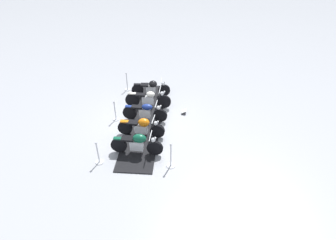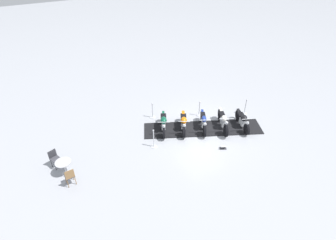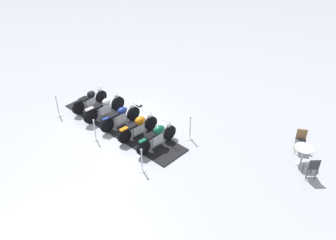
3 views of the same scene
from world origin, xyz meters
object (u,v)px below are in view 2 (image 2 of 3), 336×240
motorcycle_copper (184,123)px  motorcycle_cream (223,121)px  cafe_chair_near_table (54,157)px  cafe_table (64,165)px  motorcycle_navy (203,122)px  cafe_chair_across_table (70,176)px  stanchion_left_rear (245,110)px  stanchion_right_front (154,141)px  motorcycle_black (243,120)px  info_placard (223,148)px  motorcycle_forest (164,123)px  stanchion_left_front (153,113)px  stanchion_left_mid (199,111)px

motorcycle_copper → motorcycle_cream: 2.27m
motorcycle_cream → cafe_chair_near_table: (9.02, -1.31, 0.03)m
motorcycle_cream → cafe_table: bearing=-68.4°
motorcycle_navy → cafe_chair_across_table: motorcycle_navy is taller
motorcycle_cream → stanchion_left_rear: bearing=130.5°
motorcycle_navy → cafe_chair_near_table: 8.03m
motorcycle_navy → cafe_chair_near_table: bearing=-67.9°
stanchion_right_front → cafe_chair_near_table: (4.81, -0.93, 0.18)m
motorcycle_navy → cafe_table: bearing=-62.5°
motorcycle_black → info_placard: (2.09, 1.00, -0.44)m
stanchion_right_front → cafe_chair_across_table: size_ratio=1.17×
motorcycle_forest → stanchion_left_rear: stanchion_left_rear is taller
motorcycle_navy → cafe_chair_across_table: 7.62m
cafe_chair_across_table → motorcycle_cream: bearing=-94.6°
stanchion_left_rear → motorcycle_black: bearing=43.4°
motorcycle_copper → motorcycle_navy: 1.14m
motorcycle_forest → motorcycle_copper: size_ratio=1.03×
motorcycle_copper → motorcycle_black: same height
stanchion_left_rear → stanchion_left_front: size_ratio=1.03×
motorcycle_navy → stanchion_left_mid: (-0.58, -1.30, -0.15)m
motorcycle_black → cafe_chair_near_table: (10.06, -1.78, 0.04)m
motorcycle_forest → stanchion_left_mid: 2.69m
stanchion_right_front → stanchion_left_mid: stanchion_right_front is taller
cafe_table → stanchion_right_front: bearing=177.9°
motorcycle_navy → stanchion_left_rear: stanchion_left_rear is taller
motorcycle_forest → cafe_chair_across_table: size_ratio=2.03×
motorcycle_forest → motorcycle_navy: size_ratio=1.02×
motorcycle_cream → stanchion_right_front: bearing=-70.0°
motorcycle_navy → stanchion_left_mid: 1.43m
motorcycle_copper → cafe_chair_near_table: size_ratio=2.06×
stanchion_left_rear → motorcycle_forest: bearing=-8.5°
stanchion_right_front → stanchion_left_mid: bearing=-159.8°
cafe_table → stanchion_left_front: bearing=-157.2°
stanchion_left_mid → stanchion_left_front: stanchion_left_mid is taller
motorcycle_cream → cafe_chair_near_table: bearing=-73.1°
stanchion_left_rear → cafe_chair_near_table: 11.21m
stanchion_left_front → cafe_table: bearing=22.8°
stanchion_left_mid → stanchion_left_front: 2.86m
stanchion_right_front → cafe_chair_across_table: 4.47m
motorcycle_forest → stanchion_left_mid: stanchion_left_mid is taller
cafe_chair_across_table → stanchion_left_front: bearing=-66.5°
stanchion_right_front → cafe_chair_across_table: bearing=8.4°
stanchion_left_mid → cafe_chair_near_table: bearing=3.0°
motorcycle_copper → motorcycle_cream: size_ratio=0.89×
stanchion_left_front → motorcycle_navy: bearing=129.5°
motorcycle_forest → info_placard: bearing=62.2°
stanchion_left_front → cafe_chair_across_table: (5.55, 3.20, 0.24)m
motorcycle_copper → stanchion_left_rear: (-4.24, 0.33, -0.19)m
motorcycle_black → stanchion_right_front: bearing=-78.7°
info_placard → motorcycle_forest: bearing=-30.2°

